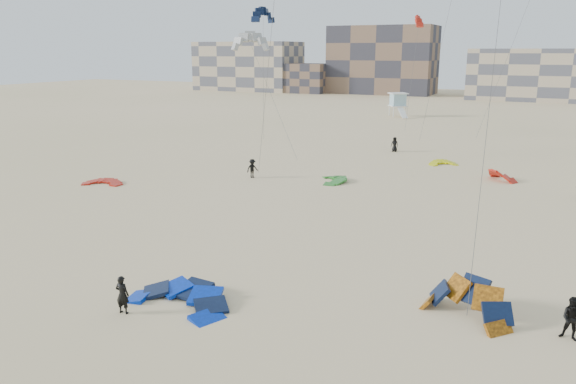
% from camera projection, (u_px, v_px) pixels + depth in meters
% --- Properties ---
extents(ground, '(320.00, 320.00, 0.00)m').
position_uv_depth(ground, '(177.00, 310.00, 25.84)').
color(ground, beige).
rests_on(ground, ground).
extents(kite_ground_blue, '(5.55, 5.79, 2.16)m').
position_uv_depth(kite_ground_blue, '(179.00, 304.00, 26.54)').
color(kite_ground_blue, '#002ACD').
rests_on(kite_ground_blue, ground).
extents(kite_ground_orange, '(5.62, 5.57, 4.30)m').
position_uv_depth(kite_ground_orange, '(465.00, 317.00, 25.24)').
color(kite_ground_orange, orange).
rests_on(kite_ground_orange, ground).
extents(kite_ground_red, '(4.12, 4.27, 0.87)m').
position_uv_depth(kite_ground_red, '(103.00, 184.00, 50.27)').
color(kite_ground_red, red).
rests_on(kite_ground_red, ground).
extents(kite_ground_green, '(4.73, 4.61, 1.30)m').
position_uv_depth(kite_ground_green, '(333.00, 181.00, 51.32)').
color(kite_ground_green, '#217D2D').
rests_on(kite_ground_green, ground).
extents(kite_ground_red_far, '(4.30, 4.28, 2.82)m').
position_uv_depth(kite_ground_red_far, '(501.00, 180.00, 51.77)').
color(kite_ground_red_far, red).
rests_on(kite_ground_red_far, ground).
extents(kite_ground_yellow, '(3.98, 4.03, 1.40)m').
position_uv_depth(kite_ground_yellow, '(443.00, 165.00, 58.75)').
color(kite_ground_yellow, '#F6F40C').
rests_on(kite_ground_yellow, ground).
extents(kitesurfer_main, '(0.71, 0.52, 1.81)m').
position_uv_depth(kitesurfer_main, '(122.00, 295.00, 25.37)').
color(kitesurfer_main, black).
rests_on(kitesurfer_main, ground).
extents(kitesurfer_b, '(1.01, 0.84, 1.87)m').
position_uv_depth(kitesurfer_b, '(573.00, 319.00, 23.01)').
color(kitesurfer_b, black).
rests_on(kitesurfer_b, ground).
extents(kitesurfer_c, '(1.15, 1.32, 1.77)m').
position_uv_depth(kitesurfer_c, '(252.00, 168.00, 52.55)').
color(kitesurfer_c, black).
rests_on(kitesurfer_c, ground).
extents(kitesurfer_e, '(0.85, 0.56, 1.73)m').
position_uv_depth(kitesurfer_e, '(395.00, 144.00, 66.12)').
color(kitesurfer_e, black).
rests_on(kitesurfer_e, ground).
extents(kite_fly_grey, '(10.16, 6.86, 12.92)m').
position_uv_depth(kite_fly_grey, '(250.00, 43.00, 60.01)').
color(kite_fly_grey, '#BDBDBD').
rests_on(kite_fly_grey, ground).
extents(kite_fly_navy, '(7.27, 11.90, 16.30)m').
position_uv_depth(kite_fly_navy, '(263.00, 17.00, 76.20)').
color(kite_fly_navy, '#0A1736').
rests_on(kite_fly_navy, ground).
extents(kite_fly_red, '(3.60, 7.11, 15.61)m').
position_uv_depth(kite_fly_red, '(419.00, 22.00, 77.75)').
color(kite_fly_red, red).
rests_on(kite_fly_red, ground).
extents(lifeguard_tower_far, '(4.13, 6.32, 4.20)m').
position_uv_depth(lifeguard_tower_far, '(398.00, 105.00, 101.06)').
color(lifeguard_tower_far, white).
rests_on(lifeguard_tower_far, ground).
extents(condo_west_a, '(30.00, 15.00, 14.00)m').
position_uv_depth(condo_west_a, '(248.00, 66.00, 167.10)').
color(condo_west_a, tan).
rests_on(condo_west_a, ground).
extents(condo_west_b, '(28.00, 14.00, 18.00)m').
position_uv_depth(condo_west_b, '(383.00, 60.00, 153.29)').
color(condo_west_b, brown).
rests_on(condo_west_b, ground).
extents(condo_mid, '(32.00, 16.00, 12.00)m').
position_uv_depth(condo_mid, '(540.00, 75.00, 133.72)').
color(condo_mid, tan).
rests_on(condo_mid, ground).
extents(condo_fill_left, '(12.00, 10.00, 8.00)m').
position_uv_depth(condo_fill_left, '(307.00, 78.00, 157.69)').
color(condo_fill_left, brown).
rests_on(condo_fill_left, ground).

